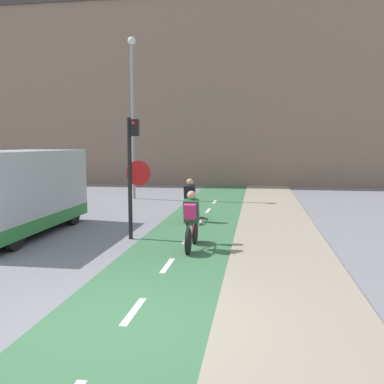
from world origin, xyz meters
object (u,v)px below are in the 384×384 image
(street_lamp_far, at_px, (133,102))
(cyclist_near, at_px, (191,221))
(traffic_light_pole, at_px, (133,165))
(van, at_px, (15,194))
(cyclist_far, at_px, (190,202))

(street_lamp_far, distance_m, cyclist_near, 10.73)
(street_lamp_far, relative_size, cyclist_near, 4.31)
(traffic_light_pole, distance_m, van, 3.55)
(street_lamp_far, height_order, cyclist_far, street_lamp_far)
(traffic_light_pole, relative_size, street_lamp_far, 0.44)
(traffic_light_pole, distance_m, cyclist_far, 3.30)
(van, bearing_deg, cyclist_near, -10.21)
(street_lamp_far, bearing_deg, van, -97.17)
(van, bearing_deg, street_lamp_far, 82.83)
(cyclist_near, bearing_deg, traffic_light_pole, 152.37)
(street_lamp_far, distance_m, cyclist_far, 7.52)
(traffic_light_pole, bearing_deg, cyclist_near, -27.63)
(cyclist_near, bearing_deg, street_lamp_far, 114.37)
(street_lamp_far, height_order, van, street_lamp_far)
(traffic_light_pole, height_order, cyclist_near, traffic_light_pole)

